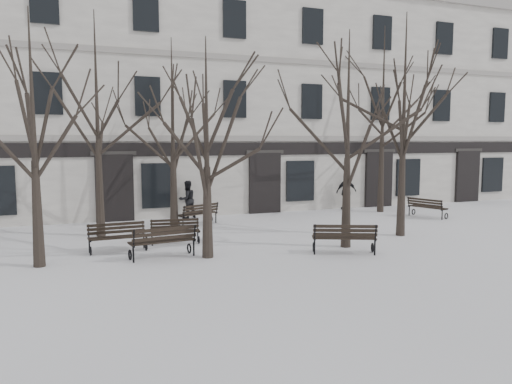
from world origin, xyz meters
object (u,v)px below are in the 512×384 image
tree_2 (348,113)px  tree_0 (32,107)px  bench_3 (175,230)px  bench_0 (117,236)px  bench_4 (198,213)px  bench_5 (427,207)px  tree_3 (404,98)px  bench_2 (344,237)px  tree_1 (206,121)px  bench_1 (163,241)px

tree_2 → tree_0: bearing=174.9°
tree_2 → bench_3: tree_2 is taller
tree_2 → bench_3: (-5.14, 2.57, -3.93)m
tree_0 → bench_0: 4.66m
bench_4 → bench_5: (10.27, -1.74, -0.01)m
tree_3 → bench_3: bearing=169.0°
bench_2 → bench_0: bearing=-0.3°
tree_3 → bench_3: tree_3 is taller
tree_3 → bench_4: 9.26m
tree_1 → tree_2: bearing=-2.4°
bench_5 → bench_3: bearing=79.6°
tree_1 → bench_0: size_ratio=3.56×
tree_3 → tree_0: bearing=-179.3°
tree_0 → bench_5: 16.93m
bench_4 → bench_2: bearing=90.0°
bench_2 → bench_3: 5.71m
bench_1 → bench_5: bearing=-171.6°
tree_1 → bench_0: 4.69m
bench_3 → bench_0: bearing=-156.7°
bench_1 → bench_3: bench_1 is taller
tree_1 → bench_5: tree_1 is taller
bench_1 → tree_0: bearing=-12.0°
bench_3 → tree_0: bearing=-149.9°
tree_3 → bench_3: (-8.07, 1.57, -4.57)m
tree_1 → bench_1: tree_1 is taller
bench_0 → bench_1: bearing=-54.1°
tree_1 → bench_4: size_ratio=3.45×
tree_2 → bench_2: size_ratio=3.45×
tree_1 → bench_3: tree_1 is taller
tree_1 → bench_3: (-0.48, 2.37, -3.61)m
tree_2 → tree_3: tree_3 is taller
bench_3 → bench_2: bearing=-29.7°
tree_1 → bench_1: size_ratio=3.21×
tree_2 → bench_5: tree_2 is taller
tree_2 → tree_3: bearing=18.7°
tree_2 → bench_1: size_ratio=3.47×
tree_0 → bench_3: bearing=22.4°
bench_0 → bench_4: bearing=44.1°
bench_1 → bench_5: bench_1 is taller
tree_2 → bench_4: tree_2 is taller
tree_3 → bench_5: (3.86, 3.18, -4.54)m
bench_5 → bench_1: bearing=87.8°
tree_0 → tree_3: (12.27, 0.16, 0.62)m
tree_0 → bench_5: tree_0 is taller
tree_3 → bench_4: (-6.41, 4.92, -4.53)m
bench_3 → bench_1: bearing=-103.8°
bench_4 → tree_1: bearing=55.5°
tree_0 → bench_2: 9.71m
tree_0 → tree_3: bearing=0.7°
tree_3 → bench_5: bearing=39.5°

